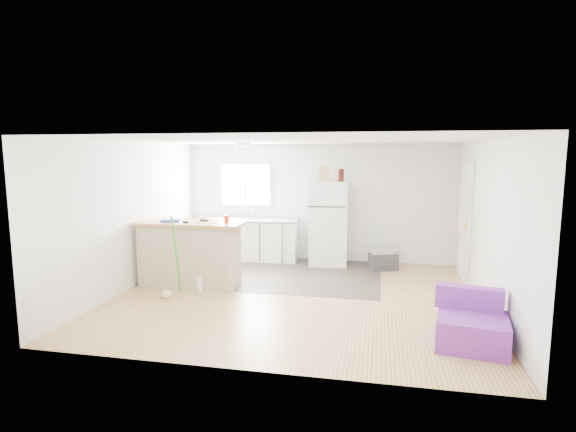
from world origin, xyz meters
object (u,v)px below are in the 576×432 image
(refrigerator, at_px, (328,223))
(cooler, at_px, (383,259))
(peninsula, at_px, (190,253))
(bottle_right, at_px, (342,175))
(bottle_left, at_px, (340,175))
(kitchen_cabinets, at_px, (252,239))
(purple_seat, at_px, (472,326))
(mop, at_px, (169,283))
(cleaner_jug, at_px, (201,283))
(cardboard_box, at_px, (324,174))
(blue_tray, at_px, (170,220))
(red_cup, at_px, (226,219))

(refrigerator, bearing_deg, cooler, -17.13)
(peninsula, xyz_separation_m, bottle_right, (2.36, 1.92, 1.24))
(cooler, xyz_separation_m, bottle_left, (-0.86, 0.15, 1.59))
(bottle_left, bearing_deg, kitchen_cabinets, 175.81)
(purple_seat, xyz_separation_m, mop, (-4.22, 0.92, 0.00))
(cooler, bearing_deg, kitchen_cabinets, 153.41)
(refrigerator, height_order, cooler, refrigerator)
(kitchen_cabinets, height_order, cleaner_jug, kitchen_cabinets)
(refrigerator, height_order, bottle_right, bottle_right)
(cardboard_box, height_order, bottle_right, cardboard_box)
(refrigerator, height_order, mop, refrigerator)
(cooler, distance_m, purple_seat, 3.44)
(kitchen_cabinets, height_order, blue_tray, kitchen_cabinets)
(kitchen_cabinets, height_order, bottle_right, bottle_right)
(purple_seat, height_order, cleaner_jug, purple_seat)
(refrigerator, height_order, red_cup, refrigerator)
(cleaner_jug, relative_size, mop, 0.21)
(kitchen_cabinets, height_order, cardboard_box, cardboard_box)
(cooler, distance_m, cleaner_jug, 3.50)
(cooler, distance_m, bottle_right, 1.80)
(cleaner_jug, relative_size, bottle_right, 1.11)
(bottle_left, bearing_deg, refrigerator, 162.79)
(blue_tray, height_order, cardboard_box, cardboard_box)
(kitchen_cabinets, distance_m, refrigerator, 1.64)
(kitchen_cabinets, height_order, peninsula, kitchen_cabinets)
(mop, bearing_deg, cardboard_box, 43.20)
(purple_seat, height_order, cardboard_box, cardboard_box)
(cleaner_jug, height_order, bottle_left, bottle_left)
(kitchen_cabinets, xyz_separation_m, refrigerator, (1.59, -0.06, 0.39))
(mop, distance_m, cardboard_box, 3.65)
(kitchen_cabinets, relative_size, bottle_left, 7.82)
(cleaner_jug, bearing_deg, peninsula, 130.28)
(cardboard_box, bearing_deg, red_cup, -126.52)
(purple_seat, bearing_deg, refrigerator, 130.47)
(cooler, xyz_separation_m, red_cup, (-2.55, -1.68, 0.95))
(peninsula, distance_m, bottle_right, 3.29)
(cooler, relative_size, cleaner_jug, 2.20)
(peninsula, relative_size, blue_tray, 5.91)
(kitchen_cabinets, bearing_deg, bottle_right, -5.36)
(cleaner_jug, xyz_separation_m, cardboard_box, (1.72, 2.14, 1.69))
(blue_tray, xyz_separation_m, cardboard_box, (2.32, 1.94, 0.71))
(cardboard_box, distance_m, bottle_left, 0.31)
(cooler, height_order, mop, mop)
(cleaner_jug, xyz_separation_m, bottle_right, (2.07, 2.16, 1.67))
(cooler, distance_m, cardboard_box, 2.00)
(cooler, height_order, red_cup, red_cup)
(peninsula, distance_m, red_cup, 0.88)
(purple_seat, relative_size, cardboard_box, 2.93)
(cardboard_box, relative_size, bottle_left, 1.20)
(cleaner_jug, height_order, blue_tray, blue_tray)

